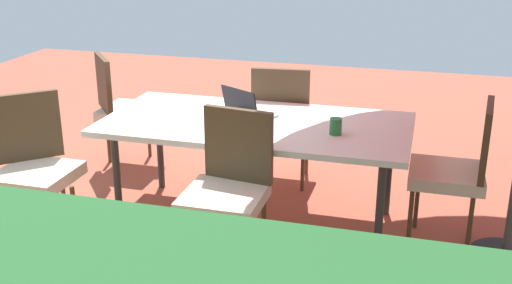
# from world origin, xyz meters

# --- Properties ---
(ground_plane) EXTENTS (10.00, 10.00, 0.02)m
(ground_plane) POSITION_xyz_m (0.00, 0.00, -0.01)
(ground_plane) COLOR #9E4C38
(dining_table) EXTENTS (2.06, 1.01, 0.74)m
(dining_table) POSITION_xyz_m (0.00, 0.00, 0.69)
(dining_table) COLOR silver
(dining_table) RESTS_ON ground_plane
(chair_west) EXTENTS (0.48, 0.47, 0.98)m
(chair_west) POSITION_xyz_m (-1.32, 0.01, 0.55)
(chair_west) COLOR beige
(chair_west) RESTS_ON ground_plane
(chair_northeast) EXTENTS (0.59, 0.59, 0.98)m
(chair_northeast) POSITION_xyz_m (1.29, 0.67, 0.55)
(chair_northeast) COLOR beige
(chair_northeast) RESTS_ON ground_plane
(chair_southeast) EXTENTS (0.58, 0.58, 0.98)m
(chair_southeast) POSITION_xyz_m (1.34, -0.67, 0.55)
(chair_southeast) COLOR beige
(chair_southeast) RESTS_ON ground_plane
(chair_south) EXTENTS (0.47, 0.48, 0.98)m
(chair_south) POSITION_xyz_m (-0.02, -0.69, 0.55)
(chair_south) COLOR beige
(chair_south) RESTS_ON ground_plane
(chair_north) EXTENTS (0.48, 0.49, 0.98)m
(chair_north) POSITION_xyz_m (-0.02, 0.67, 0.55)
(chair_north) COLOR beige
(chair_north) RESTS_ON ground_plane
(laptop) EXTENTS (0.40, 0.37, 0.21)m
(laptop) POSITION_xyz_m (0.09, -0.09, 0.78)
(laptop) COLOR #B7B7BC
(laptop) RESTS_ON dining_table
(cup) EXTENTS (0.08, 0.08, 0.11)m
(cup) POSITION_xyz_m (-0.56, 0.12, 0.79)
(cup) COLOR #286B33
(cup) RESTS_ON dining_table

